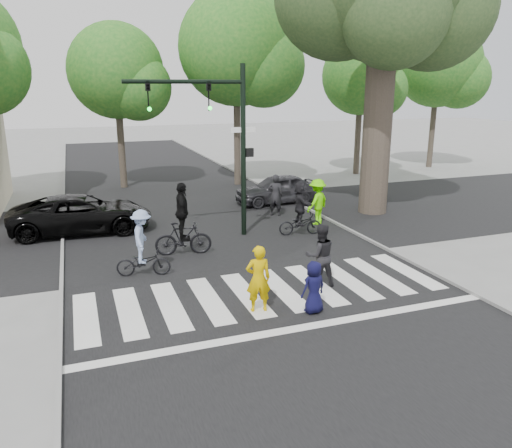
{
  "coord_description": "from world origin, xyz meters",
  "views": [
    {
      "loc": [
        -4.42,
        -10.42,
        5.27
      ],
      "look_at": [
        0.5,
        3.0,
        1.3
      ],
      "focal_mm": 35.0,
      "sensor_mm": 36.0,
      "label": 1
    }
  ],
  "objects": [
    {
      "name": "ground",
      "position": [
        0.0,
        0.0,
        0.0
      ],
      "size": [
        120.0,
        120.0,
        0.0
      ],
      "primitive_type": "plane",
      "color": "gray",
      "rests_on": "ground"
    },
    {
      "name": "road_stem",
      "position": [
        0.0,
        5.0,
        0.01
      ],
      "size": [
        10.0,
        70.0,
        0.01
      ],
      "primitive_type": "cube",
      "color": "black",
      "rests_on": "ground"
    },
    {
      "name": "road_cross",
      "position": [
        0.0,
        8.0,
        0.01
      ],
      "size": [
        70.0,
        10.0,
        0.01
      ],
      "primitive_type": "cube",
      "color": "black",
      "rests_on": "ground"
    },
    {
      "name": "curb_left",
      "position": [
        -5.05,
        5.0,
        0.05
      ],
      "size": [
        0.1,
        70.0,
        0.1
      ],
      "primitive_type": "cube",
      "color": "gray",
      "rests_on": "ground"
    },
    {
      "name": "curb_right",
      "position": [
        5.05,
        5.0,
        0.05
      ],
      "size": [
        0.1,
        70.0,
        0.1
      ],
      "primitive_type": "cube",
      "color": "gray",
      "rests_on": "ground"
    },
    {
      "name": "crosswalk",
      "position": [
        0.0,
        0.66,
        0.01
      ],
      "size": [
        10.0,
        3.85,
        0.01
      ],
      "color": "silver",
      "rests_on": "ground"
    },
    {
      "name": "traffic_signal",
      "position": [
        0.35,
        6.2,
        3.9
      ],
      "size": [
        4.45,
        0.29,
        6.0
      ],
      "color": "black",
      "rests_on": "ground"
    },
    {
      "name": "bg_tree_2",
      "position": [
        -1.76,
        16.62,
        5.78
      ],
      "size": [
        5.04,
        4.8,
        8.4
      ],
      "color": "brown",
      "rests_on": "ground"
    },
    {
      "name": "bg_tree_3",
      "position": [
        4.31,
        15.27,
        6.94
      ],
      "size": [
        6.3,
        6.0,
        10.2
      ],
      "color": "brown",
      "rests_on": "ground"
    },
    {
      "name": "bg_tree_4",
      "position": [
        12.23,
        16.12,
        5.64
      ],
      "size": [
        4.83,
        4.6,
        8.15
      ],
      "color": "brown",
      "rests_on": "ground"
    },
    {
      "name": "bg_tree_5",
      "position": [
        18.27,
        16.69,
        6.36
      ],
      "size": [
        5.67,
        5.4,
        9.3
      ],
      "color": "brown",
      "rests_on": "ground"
    },
    {
      "name": "pedestrian_woman",
      "position": [
        -0.55,
        -0.01,
        0.83
      ],
      "size": [
        0.66,
        0.48,
        1.66
      ],
      "primitive_type": "imported",
      "rotation": [
        0.0,
        0.0,
        3.0
      ],
      "color": "#D8AE00",
      "rests_on": "ground"
    },
    {
      "name": "pedestrian_child",
      "position": [
        0.66,
        -0.56,
        0.65
      ],
      "size": [
        0.7,
        0.52,
        1.29
      ],
      "primitive_type": "imported",
      "rotation": [
        0.0,
        0.0,
        3.33
      ],
      "color": "black",
      "rests_on": "ground"
    },
    {
      "name": "pedestrian_adult",
      "position": [
        1.56,
        0.89,
        0.87
      ],
      "size": [
        0.91,
        0.75,
        1.74
      ],
      "primitive_type": "imported",
      "rotation": [
        0.0,
        0.0,
        3.03
      ],
      "color": "black",
      "rests_on": "ground"
    },
    {
      "name": "cyclist_left",
      "position": [
        -2.82,
        3.3,
        0.84
      ],
      "size": [
        1.61,
        1.1,
        1.94
      ],
      "color": "black",
      "rests_on": "ground"
    },
    {
      "name": "cyclist_mid",
      "position": [
        -1.35,
        4.73,
        0.97
      ],
      "size": [
        1.87,
        1.16,
        2.36
      ],
      "color": "black",
      "rests_on": "ground"
    },
    {
      "name": "cyclist_right",
      "position": [
        3.12,
        5.48,
        0.89
      ],
      "size": [
        1.64,
        1.52,
        2.0
      ],
      "color": "black",
      "rests_on": "ground"
    },
    {
      "name": "car_suv",
      "position": [
        -4.33,
        8.58,
        0.7
      ],
      "size": [
        5.17,
        2.61,
        1.4
      ],
      "primitive_type": "imported",
      "rotation": [
        0.0,
        0.0,
        1.51
      ],
      "color": "black",
      "rests_on": "ground"
    },
    {
      "name": "car_grey",
      "position": [
        4.3,
        10.5,
        0.67
      ],
      "size": [
        3.99,
        1.77,
        1.33
      ],
      "primitive_type": "imported",
      "rotation": [
        0.0,
        0.0,
        -1.52
      ],
      "color": "#302F34",
      "rests_on": "ground"
    },
    {
      "name": "bystander_hivis",
      "position": [
        4.37,
        6.59,
        0.9
      ],
      "size": [
        1.34,
        1.15,
        1.79
      ],
      "primitive_type": "imported",
      "rotation": [
        0.0,
        0.0,
        3.66
      ],
      "color": "#66F702",
      "rests_on": "ground"
    },
    {
      "name": "bystander_dark",
      "position": [
        3.32,
        8.36,
        0.88
      ],
      "size": [
        0.77,
        0.69,
        1.75
      ],
      "primitive_type": "imported",
      "rotation": [
        0.0,
        0.0,
        2.59
      ],
      "color": "black",
      "rests_on": "ground"
    }
  ]
}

